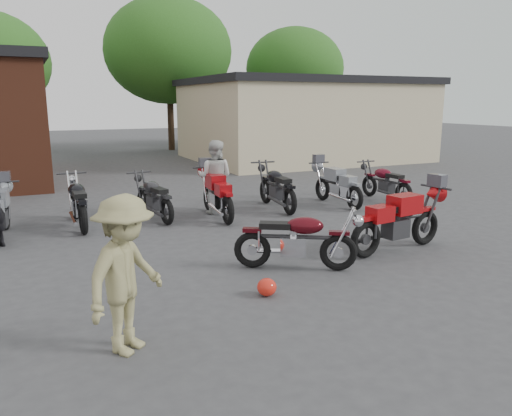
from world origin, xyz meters
name	(u,v)px	position (x,y,z in m)	size (l,w,h in m)	color
ground	(310,288)	(0.00, 0.00, 0.00)	(90.00, 90.00, 0.00)	#38383B
stucco_building	(301,122)	(8.50, 15.00, 1.75)	(10.00, 8.00, 3.50)	#C0B589
tree_2	(169,71)	(4.00, 22.00, 4.40)	(7.04, 7.04, 8.80)	#234E14
tree_3	(294,84)	(12.00, 22.00, 3.80)	(6.08, 6.08, 7.60)	#234E14
vintage_motorcycle	(298,236)	(0.24, 0.82, 0.57)	(1.97, 0.65, 1.14)	#45080F
sportbike	(399,218)	(2.47, 0.94, 0.63)	(2.18, 0.72, 1.27)	#B00E12
helmet	(267,287)	(-0.73, -0.01, 0.13)	(0.28, 0.28, 0.26)	red
person_light	(215,177)	(0.49, 5.38, 0.91)	(0.89, 0.69, 1.83)	silver
person_tan	(126,275)	(-2.85, -0.80, 0.89)	(1.16, 0.66, 1.79)	#968F5C
row_bike_2	(78,200)	(-2.75, 5.44, 0.61)	(2.10, 0.69, 1.22)	black
row_bike_3	(153,195)	(-1.05, 5.45, 0.57)	(1.97, 0.65, 1.14)	#262628
row_bike_4	(217,192)	(0.38, 4.96, 0.62)	(2.14, 0.70, 1.24)	#A90E13
row_bike_5	(276,185)	(2.12, 5.23, 0.63)	(2.16, 0.71, 1.25)	black
row_bike_6	(337,183)	(3.83, 4.99, 0.59)	(2.03, 0.67, 1.18)	gray
row_bike_7	(385,180)	(5.42, 4.94, 0.57)	(1.96, 0.65, 1.14)	#550A18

